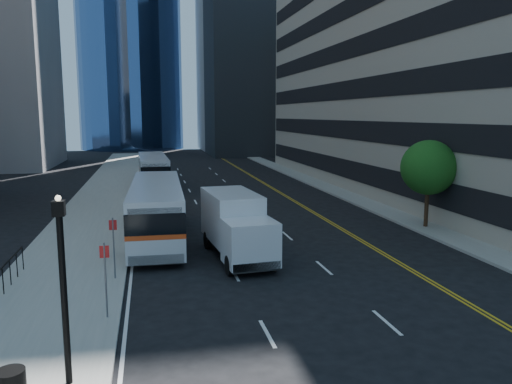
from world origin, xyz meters
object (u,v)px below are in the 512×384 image
box_truck (236,225)px  street_tree (429,168)px  lamp_post (63,283)px  bus_rear (153,170)px  bus_front (157,209)px

box_truck → street_tree: bearing=11.6°
lamp_post → box_truck: size_ratio=0.71×
street_tree → bus_rear: bearing=126.2°
lamp_post → street_tree: bearing=37.9°
street_tree → lamp_post: street_tree is taller
bus_rear → bus_front: bearing=-91.9°
street_tree → bus_rear: street_tree is taller
bus_rear → lamp_post: bearing=-95.7°
street_tree → lamp_post: 22.82m
bus_front → bus_rear: bearing=91.3°
bus_rear → box_truck: bearing=-83.7°
lamp_post → bus_front: (2.40, 14.80, -1.06)m
lamp_post → bus_rear: 35.43m
bus_rear → box_truck: (3.59, -24.97, 0.01)m
box_truck → bus_rear: bearing=92.9°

